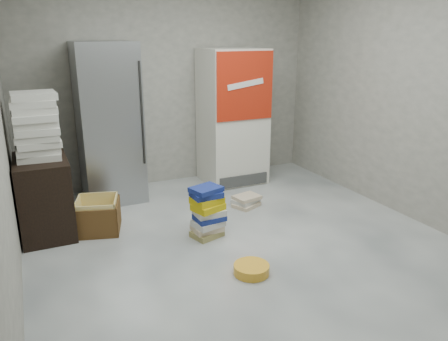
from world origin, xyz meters
name	(u,v)px	position (x,y,z in m)	size (l,w,h in m)	color
ground	(259,258)	(0.00, 0.00, 0.00)	(5.00, 5.00, 0.00)	silver
room_shell	(264,58)	(0.00, 0.00, 1.80)	(4.04, 5.04, 2.82)	#A7A297
steel_fridge	(109,123)	(-0.90, 2.13, 0.95)	(0.70, 0.72, 1.90)	#9EA1A6
coke_cooler	(233,117)	(0.75, 2.12, 0.90)	(0.80, 0.73, 1.80)	silver
wood_shelf	(44,196)	(-1.73, 1.40, 0.40)	(0.50, 0.80, 0.80)	black
supply_box_stack	(36,126)	(-1.72, 1.40, 1.12)	(0.44, 0.44, 0.65)	silver
phonebook_stack_main	(208,212)	(-0.26, 0.61, 0.27)	(0.36, 0.32, 0.53)	#988C51
phonebook_stack_side	(246,201)	(0.48, 1.17, 0.07)	(0.37, 0.36, 0.13)	beige
cardboard_box	(98,218)	(-1.25, 1.22, 0.15)	(0.54, 0.54, 0.36)	yellow
bucket_lid	(251,269)	(-0.20, -0.22, 0.04)	(0.31, 0.31, 0.08)	gold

